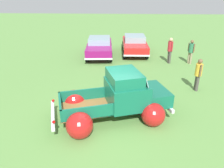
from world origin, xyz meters
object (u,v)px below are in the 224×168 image
object	(u,v)px
spectator_2	(191,50)
show_car_1	(135,44)
show_car_0	(99,46)
spectator_1	(170,49)
spectator_0	(198,73)
vintage_pickup_truck	(120,99)

from	to	relation	value
spectator_2	show_car_1	bearing A→B (deg)	111.92
show_car_0	spectator_1	world-z (taller)	spectator_1
spectator_0	spectator_2	world-z (taller)	spectator_0
spectator_2	vintage_pickup_truck	bearing A→B (deg)	-158.81
show_car_0	spectator_2	size ratio (longest dim) A/B	2.75
show_car_1	spectator_2	distance (m)	4.47
vintage_pickup_truck	show_car_0	world-z (taller)	vintage_pickup_truck
show_car_0	spectator_2	distance (m)	6.65
show_car_1	spectator_1	bearing A→B (deg)	42.57
spectator_0	spectator_1	xyz separation A→B (m)	(-0.55, 4.44, 0.07)
show_car_1	show_car_0	bearing A→B (deg)	-73.06
vintage_pickup_truck	show_car_0	bearing A→B (deg)	83.65
show_car_0	show_car_1	world-z (taller)	same
show_car_1	spectator_1	size ratio (longest dim) A/B	2.50
vintage_pickup_truck	spectator_1	distance (m)	7.83
show_car_1	spectator_0	size ratio (longest dim) A/B	2.66
show_car_0	spectator_0	xyz separation A→B (m)	(5.61, -5.90, 0.17)
show_car_0	spectator_1	distance (m)	5.27
show_car_1	spectator_1	xyz separation A→B (m)	(2.32, -2.39, 0.24)
vintage_pickup_truck	spectator_2	world-z (taller)	vintage_pickup_truck
spectator_0	spectator_1	bearing A→B (deg)	94.23
spectator_0	spectator_2	distance (m)	4.46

